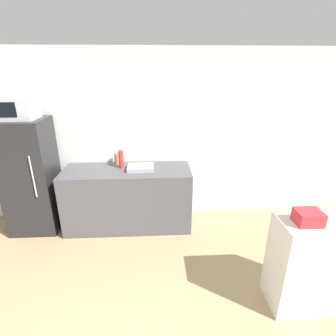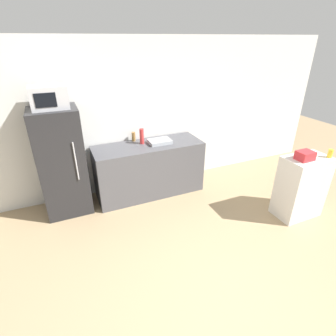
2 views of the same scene
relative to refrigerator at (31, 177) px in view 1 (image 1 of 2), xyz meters
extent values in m
cube|color=silver|center=(1.28, 0.36, 0.46)|extent=(8.00, 0.06, 2.60)
cube|color=#232326|center=(0.00, 0.00, 0.00)|extent=(0.67, 0.60, 1.67)
cylinder|color=#B7B7BC|center=(0.18, -0.31, 0.13)|extent=(0.02, 0.02, 0.59)
cube|color=#BCBCC1|center=(0.00, 0.00, 0.99)|extent=(0.48, 0.38, 0.31)
cube|color=black|center=(-0.05, -0.19, 0.99)|extent=(0.26, 0.01, 0.18)
cube|color=#4C4C51|center=(1.39, -0.02, -0.37)|extent=(1.86, 0.66, 0.93)
cube|color=#9EA3A8|center=(1.59, -0.03, 0.12)|extent=(0.38, 0.28, 0.06)
cylinder|color=red|center=(1.31, 0.07, 0.22)|extent=(0.07, 0.07, 0.26)
cylinder|color=olive|center=(1.22, 0.24, 0.17)|extent=(0.06, 0.06, 0.16)
cube|color=silver|center=(3.30, -1.59, -0.34)|extent=(0.69, 0.43, 0.99)
cube|color=red|center=(3.18, -1.62, 0.22)|extent=(0.23, 0.19, 0.13)
camera|label=1|loc=(1.80, -3.59, 1.49)|focal=28.00mm
camera|label=2|loc=(0.04, -3.95, 1.71)|focal=28.00mm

